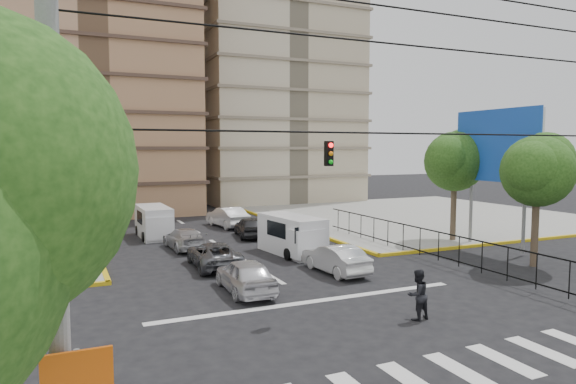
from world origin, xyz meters
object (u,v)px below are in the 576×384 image
van_right_lane (294,236)px  car_silver_front_left (245,275)px  van_left_lane (154,223)px  pedestrian_crosswalk (418,295)px  car_white_front_right (335,259)px  traffic_light_nw (88,214)px

van_right_lane → car_silver_front_left: van_right_lane is taller
van_left_lane → pedestrian_crosswalk: 21.29m
car_white_front_right → van_right_lane: bearing=-92.8°
traffic_light_nw → van_right_lane: 11.19m
van_right_lane → pedestrian_crosswalk: (-0.67, -11.79, -0.16)m
car_silver_front_left → traffic_light_nw: bearing=-34.7°
van_right_lane → car_silver_front_left: 7.90m
traffic_light_nw → car_white_front_right: 11.52m
traffic_light_nw → car_white_front_right: bearing=-14.8°
van_right_lane → traffic_light_nw: bearing=-177.5°
car_silver_front_left → car_white_front_right: (5.07, 1.39, -0.03)m
van_right_lane → car_white_front_right: (0.05, -4.70, -0.36)m
van_right_lane → pedestrian_crosswalk: 11.81m
car_white_front_right → pedestrian_crosswalk: 7.13m
traffic_light_nw → van_right_lane: (10.84, 1.82, -2.06)m
van_left_lane → pedestrian_crosswalk: van_left_lane is taller
car_white_front_right → car_silver_front_left: bearing=11.9°
van_left_lane → pedestrian_crosswalk: bearing=-75.6°
traffic_light_nw → van_right_lane: traffic_light_nw is taller
van_right_lane → car_white_front_right: van_right_lane is taller
car_white_front_right → pedestrian_crosswalk: pedestrian_crosswalk is taller
pedestrian_crosswalk → traffic_light_nw: bearing=-51.9°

